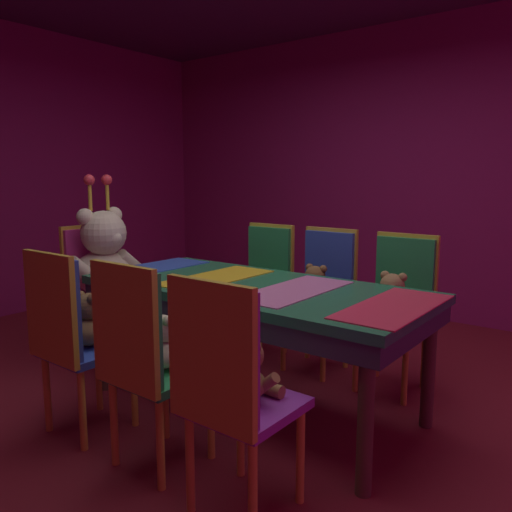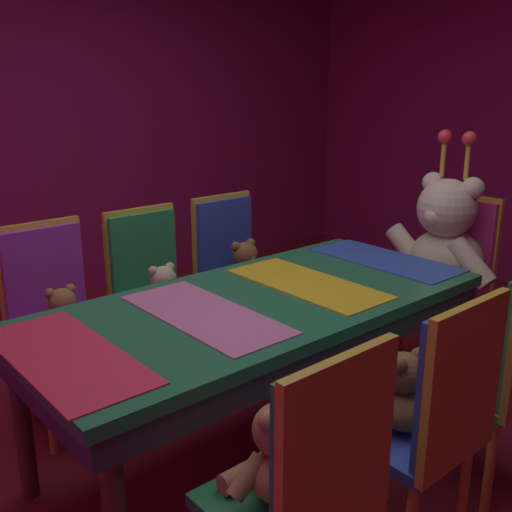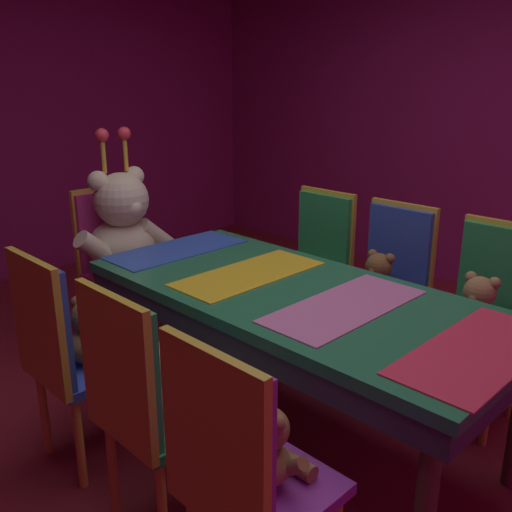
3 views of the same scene
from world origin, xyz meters
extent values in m
plane|color=maroon|center=(0.00, 0.00, 0.00)|extent=(7.90, 7.90, 0.00)
cube|color=#26724C|center=(0.00, 0.00, 0.71)|extent=(0.90, 2.00, 0.05)
cube|color=#33333F|center=(0.00, 0.00, 0.64)|extent=(0.88, 1.96, 0.10)
cylinder|color=#4C3826|center=(0.38, 0.90, 0.34)|extent=(0.07, 0.07, 0.69)
cylinder|color=#4C3826|center=(-0.38, 0.90, 0.34)|extent=(0.07, 0.07, 0.69)
cylinder|color=#4C3826|center=(-0.38, -0.90, 0.34)|extent=(0.07, 0.07, 0.69)
cube|color=#E52D4C|center=(0.00, -0.85, 0.74)|extent=(0.77, 0.32, 0.01)
cube|color=pink|center=(0.00, -0.28, 0.74)|extent=(0.77, 0.32, 0.01)
cube|color=yellow|center=(0.00, 0.28, 0.74)|extent=(0.77, 0.32, 0.01)
cube|color=blue|center=(0.00, 0.85, 0.74)|extent=(0.77, 0.32, 0.01)
cube|color=purple|center=(-0.75, -0.55, 0.44)|extent=(0.40, 0.40, 0.04)
cube|color=purple|center=(-0.93, -0.55, 0.71)|extent=(0.05, 0.38, 0.50)
cube|color=gold|center=(-0.95, -0.55, 0.71)|extent=(0.03, 0.41, 0.55)
cylinder|color=gold|center=(-0.59, -0.39, 0.21)|extent=(0.04, 0.04, 0.42)
ellipsoid|color=olive|center=(-0.75, -0.55, 0.53)|extent=(0.16, 0.16, 0.13)
sphere|color=olive|center=(-0.74, -0.55, 0.65)|extent=(0.13, 0.13, 0.13)
sphere|color=#AE7747|center=(-0.70, -0.55, 0.64)|extent=(0.05, 0.05, 0.05)
sphere|color=olive|center=(-0.75, -0.51, 0.70)|extent=(0.05, 0.05, 0.05)
sphere|color=olive|center=(-0.75, -0.60, 0.70)|extent=(0.05, 0.05, 0.05)
cylinder|color=olive|center=(-0.72, -0.47, 0.54)|extent=(0.04, 0.11, 0.11)
cylinder|color=olive|center=(-0.72, -0.63, 0.54)|extent=(0.04, 0.11, 0.11)
cylinder|color=olive|center=(-0.65, -0.51, 0.49)|extent=(0.06, 0.12, 0.06)
cylinder|color=olive|center=(-0.65, -0.60, 0.49)|extent=(0.06, 0.12, 0.06)
cube|color=#268C4C|center=(-0.73, -0.03, 0.44)|extent=(0.40, 0.40, 0.04)
cube|color=#268C4C|center=(-0.91, -0.03, 0.71)|extent=(0.05, 0.38, 0.50)
cube|color=gold|center=(-0.93, -0.03, 0.71)|extent=(0.03, 0.41, 0.55)
cylinder|color=gold|center=(-0.57, 0.13, 0.21)|extent=(0.04, 0.04, 0.42)
cylinder|color=gold|center=(-0.57, -0.19, 0.21)|extent=(0.04, 0.04, 0.42)
cylinder|color=gold|center=(-0.89, 0.13, 0.21)|extent=(0.04, 0.04, 0.42)
cylinder|color=gold|center=(-0.89, -0.19, 0.21)|extent=(0.04, 0.04, 0.42)
ellipsoid|color=beige|center=(-0.73, -0.03, 0.53)|extent=(0.16, 0.16, 0.13)
sphere|color=beige|center=(-0.71, -0.03, 0.65)|extent=(0.13, 0.13, 0.13)
sphere|color=#FDDCAD|center=(-0.67, -0.03, 0.64)|extent=(0.05, 0.05, 0.05)
sphere|color=beige|center=(-0.73, 0.02, 0.70)|extent=(0.05, 0.05, 0.05)
sphere|color=beige|center=(-0.73, -0.08, 0.70)|extent=(0.05, 0.05, 0.05)
cylinder|color=beige|center=(-0.69, 0.05, 0.55)|extent=(0.05, 0.12, 0.11)
cylinder|color=beige|center=(-0.69, -0.11, 0.55)|extent=(0.05, 0.12, 0.11)
cylinder|color=beige|center=(-0.62, 0.01, 0.49)|extent=(0.06, 0.12, 0.06)
cylinder|color=beige|center=(-0.62, -0.07, 0.49)|extent=(0.06, 0.12, 0.06)
cube|color=#2D47B2|center=(-0.74, 0.52, 0.44)|extent=(0.40, 0.40, 0.04)
cube|color=#2D47B2|center=(-0.92, 0.52, 0.71)|extent=(0.05, 0.38, 0.50)
cube|color=gold|center=(-0.94, 0.52, 0.71)|extent=(0.03, 0.41, 0.55)
cylinder|color=gold|center=(-0.58, 0.68, 0.21)|extent=(0.04, 0.04, 0.42)
cylinder|color=gold|center=(-0.58, 0.36, 0.21)|extent=(0.04, 0.04, 0.42)
cylinder|color=gold|center=(-0.90, 0.68, 0.21)|extent=(0.04, 0.04, 0.42)
cylinder|color=gold|center=(-0.90, 0.36, 0.21)|extent=(0.04, 0.04, 0.42)
ellipsoid|color=brown|center=(-0.74, 0.52, 0.54)|extent=(0.18, 0.18, 0.15)
sphere|color=brown|center=(-0.73, 0.52, 0.67)|extent=(0.15, 0.15, 0.15)
sphere|color=#99663C|center=(-0.68, 0.52, 0.66)|extent=(0.05, 0.05, 0.05)
sphere|color=brown|center=(-0.74, 0.58, 0.73)|extent=(0.05, 0.05, 0.05)
sphere|color=brown|center=(-0.74, 0.47, 0.73)|extent=(0.05, 0.05, 0.05)
cylinder|color=brown|center=(-0.70, 0.61, 0.56)|extent=(0.05, 0.13, 0.12)
cylinder|color=brown|center=(-0.70, 0.43, 0.56)|extent=(0.05, 0.13, 0.12)
cylinder|color=brown|center=(-0.62, 0.57, 0.49)|extent=(0.06, 0.14, 0.06)
cylinder|color=brown|center=(-0.62, 0.47, 0.49)|extent=(0.06, 0.14, 0.06)
cube|color=#268C4C|center=(0.72, -0.54, 0.44)|extent=(0.40, 0.40, 0.04)
cube|color=#268C4C|center=(0.90, -0.54, 0.71)|extent=(0.05, 0.38, 0.50)
cube|color=gold|center=(0.92, -0.54, 0.71)|extent=(0.03, 0.41, 0.55)
cylinder|color=gold|center=(0.88, -0.38, 0.21)|extent=(0.04, 0.04, 0.42)
cylinder|color=gold|center=(0.56, -0.38, 0.21)|extent=(0.04, 0.04, 0.42)
cylinder|color=gold|center=(0.56, -0.70, 0.21)|extent=(0.04, 0.04, 0.42)
ellipsoid|color=#9E7247|center=(0.72, -0.54, 0.54)|extent=(0.19, 0.19, 0.15)
sphere|color=#9E7247|center=(0.71, -0.54, 0.68)|extent=(0.15, 0.15, 0.15)
sphere|color=tan|center=(0.65, -0.54, 0.67)|extent=(0.06, 0.06, 0.06)
sphere|color=#9E7247|center=(0.72, -0.60, 0.74)|extent=(0.06, 0.06, 0.06)
sphere|color=#9E7247|center=(0.72, -0.49, 0.74)|extent=(0.06, 0.06, 0.06)
cylinder|color=#9E7247|center=(0.68, -0.64, 0.56)|extent=(0.05, 0.13, 0.13)
cylinder|color=#9E7247|center=(0.68, -0.45, 0.56)|extent=(0.05, 0.13, 0.13)
cylinder|color=#9E7247|center=(0.60, -0.59, 0.49)|extent=(0.06, 0.14, 0.06)
cylinder|color=#9E7247|center=(0.60, -0.49, 0.49)|extent=(0.06, 0.14, 0.06)
cube|color=#2D47B2|center=(0.74, 0.02, 0.44)|extent=(0.40, 0.40, 0.04)
cube|color=#2D47B2|center=(0.92, 0.02, 0.71)|extent=(0.05, 0.38, 0.50)
cube|color=gold|center=(0.94, 0.02, 0.71)|extent=(0.03, 0.41, 0.55)
cylinder|color=gold|center=(0.90, 0.18, 0.21)|extent=(0.04, 0.04, 0.42)
cylinder|color=gold|center=(0.90, -0.14, 0.21)|extent=(0.04, 0.04, 0.42)
cylinder|color=gold|center=(0.58, 0.18, 0.21)|extent=(0.04, 0.04, 0.42)
cylinder|color=gold|center=(0.58, -0.14, 0.21)|extent=(0.04, 0.04, 0.42)
ellipsoid|color=brown|center=(0.74, 0.02, 0.54)|extent=(0.18, 0.18, 0.14)
sphere|color=brown|center=(0.72, 0.02, 0.67)|extent=(0.14, 0.14, 0.14)
sphere|color=#99663C|center=(0.67, 0.02, 0.66)|extent=(0.05, 0.05, 0.05)
sphere|color=brown|center=(0.74, -0.03, 0.72)|extent=(0.05, 0.05, 0.05)
sphere|color=brown|center=(0.74, 0.08, 0.72)|extent=(0.05, 0.05, 0.05)
cylinder|color=brown|center=(0.70, -0.07, 0.55)|extent=(0.05, 0.13, 0.12)
cylinder|color=brown|center=(0.70, 0.11, 0.55)|extent=(0.05, 0.13, 0.12)
cylinder|color=brown|center=(0.62, -0.03, 0.49)|extent=(0.06, 0.13, 0.06)
cylinder|color=brown|center=(0.62, 0.07, 0.49)|extent=(0.06, 0.13, 0.06)
cube|color=#268C4C|center=(0.73, 0.54, 0.44)|extent=(0.40, 0.40, 0.04)
cube|color=#268C4C|center=(0.91, 0.54, 0.71)|extent=(0.05, 0.38, 0.50)
cube|color=gold|center=(0.93, 0.54, 0.71)|extent=(0.03, 0.41, 0.55)
cylinder|color=gold|center=(0.89, 0.70, 0.21)|extent=(0.04, 0.04, 0.42)
cylinder|color=gold|center=(0.89, 0.38, 0.21)|extent=(0.04, 0.04, 0.42)
cylinder|color=gold|center=(0.57, 0.70, 0.21)|extent=(0.04, 0.04, 0.42)
cylinder|color=gold|center=(0.57, 0.38, 0.21)|extent=(0.04, 0.04, 0.42)
cube|color=#CC338C|center=(0.00, 1.42, 0.44)|extent=(0.40, 0.40, 0.04)
cube|color=#CC338C|center=(0.00, 1.60, 0.71)|extent=(0.38, 0.05, 0.50)
cube|color=gold|center=(0.00, 1.62, 0.71)|extent=(0.41, 0.03, 0.55)
cylinder|color=gold|center=(0.16, 1.58, 0.21)|extent=(0.04, 0.04, 0.42)
cylinder|color=gold|center=(0.16, 1.26, 0.21)|extent=(0.04, 0.04, 0.42)
cylinder|color=gold|center=(-0.16, 1.58, 0.21)|extent=(0.04, 0.04, 0.42)
cylinder|color=gold|center=(-0.16, 1.26, 0.21)|extent=(0.04, 0.04, 0.42)
ellipsoid|color=beige|center=(0.00, 1.42, 0.64)|extent=(0.41, 0.41, 0.33)
sphere|color=beige|center=(0.00, 1.38, 0.94)|extent=(0.33, 0.33, 0.33)
sphere|color=#FFF2C8|center=(0.00, 1.27, 0.91)|extent=(0.12, 0.12, 0.12)
sphere|color=beige|center=(0.12, 1.42, 1.06)|extent=(0.12, 0.12, 0.12)
sphere|color=beige|center=(-0.12, 1.42, 1.06)|extent=(0.12, 0.12, 0.12)
cylinder|color=beige|center=(0.21, 1.34, 0.67)|extent=(0.29, 0.11, 0.27)
cylinder|color=beige|center=(-0.21, 1.34, 0.67)|extent=(0.29, 0.11, 0.27)
cylinder|color=beige|center=(0.11, 1.15, 0.53)|extent=(0.31, 0.14, 0.14)
cylinder|color=beige|center=(-0.11, 1.15, 0.53)|extent=(0.31, 0.14, 0.14)
cylinder|color=gold|center=(0.07, 1.42, 1.21)|extent=(0.03, 0.03, 0.22)
sphere|color=#E5333F|center=(0.07, 1.42, 1.32)|extent=(0.08, 0.08, 0.08)
cylinder|color=gold|center=(-0.07, 1.42, 1.21)|extent=(0.03, 0.03, 0.22)
sphere|color=#E5333F|center=(-0.07, 1.42, 1.32)|extent=(0.08, 0.08, 0.08)
camera|label=1|loc=(-2.25, -1.77, 1.35)|focal=35.89mm
camera|label=2|loc=(1.77, -1.54, 1.62)|focal=41.71mm
camera|label=3|loc=(-1.79, -1.55, 1.65)|focal=39.76mm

